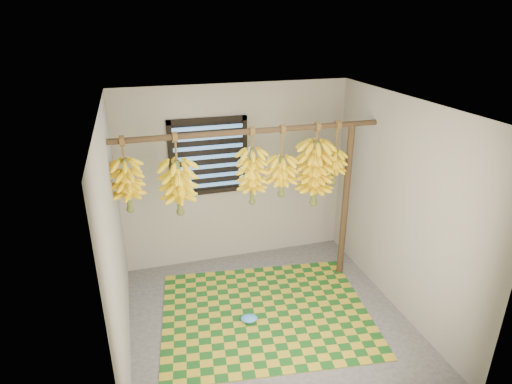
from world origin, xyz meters
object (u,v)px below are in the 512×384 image
object	(u,v)px
woven_mat	(266,313)
banana_bunch_c	(281,176)
banana_bunch_b	(179,188)
plastic_bag	(249,318)
banana_bunch_f	(335,167)
banana_bunch_d	(252,177)
banana_bunch_e	(315,174)
banana_bunch_a	(128,185)
support_post	(345,203)

from	to	relation	value
woven_mat	banana_bunch_c	world-z (taller)	banana_bunch_c
banana_bunch_b	plastic_bag	bearing A→B (deg)	-46.44
plastic_bag	banana_bunch_f	distance (m)	2.00
woven_mat	banana_bunch_d	size ratio (longest dim) A/B	2.58
banana_bunch_e	banana_bunch_f	distance (m)	0.26
banana_bunch_a	woven_mat	bearing A→B (deg)	-21.76
banana_bunch_c	banana_bunch_d	distance (m)	0.35
banana_bunch_b	banana_bunch_d	bearing A→B (deg)	0.00
banana_bunch_a	banana_bunch_f	world-z (taller)	same
banana_bunch_a	banana_bunch_b	size ratio (longest dim) A/B	0.89
banana_bunch_b	banana_bunch_c	world-z (taller)	same
banana_bunch_e	banana_bunch_f	bearing A→B (deg)	-0.00
banana_bunch_c	banana_bunch_d	xyz separation A→B (m)	(-0.35, 0.00, 0.03)
plastic_bag	woven_mat	bearing A→B (deg)	23.63
banana_bunch_b	banana_bunch_e	bearing A→B (deg)	0.00
woven_mat	banana_bunch_c	distance (m)	1.58
support_post	banana_bunch_b	world-z (taller)	banana_bunch_b
plastic_bag	banana_bunch_f	bearing A→B (deg)	27.24
banana_bunch_a	banana_bunch_e	bearing A→B (deg)	0.00
banana_bunch_c	banana_bunch_e	distance (m)	0.42
banana_bunch_c	banana_bunch_d	world-z (taller)	same
banana_bunch_e	banana_bunch_f	size ratio (longest dim) A/B	1.30
woven_mat	banana_bunch_e	xyz separation A→B (m)	(0.76, 0.54, 1.43)
banana_bunch_e	banana_bunch_b	bearing A→B (deg)	-180.00
banana_bunch_b	banana_bunch_c	xyz separation A→B (m)	(1.17, 0.00, 0.01)
support_post	woven_mat	distance (m)	1.65
plastic_bag	banana_bunch_a	bearing A→B (deg)	150.57
banana_bunch_b	banana_bunch_f	xyz separation A→B (m)	(1.84, 0.00, 0.05)
woven_mat	banana_bunch_a	distance (m)	2.10
banana_bunch_a	banana_bunch_d	xyz separation A→B (m)	(1.35, -0.00, -0.04)
plastic_bag	banana_bunch_b	size ratio (longest dim) A/B	0.21
woven_mat	banana_bunch_d	xyz separation A→B (m)	(-0.00, 0.54, 1.47)
banana_bunch_a	banana_bunch_f	xyz separation A→B (m)	(2.36, -0.00, -0.03)
plastic_bag	support_post	bearing A→B (deg)	24.12
banana_bunch_a	banana_bunch_b	distance (m)	0.53
banana_bunch_c	banana_bunch_f	size ratio (longest dim) A/B	1.09
banana_bunch_d	banana_bunch_e	distance (m)	0.77
woven_mat	banana_bunch_a	size ratio (longest dim) A/B	2.83
support_post	banana_bunch_b	bearing A→B (deg)	180.00
support_post	banana_bunch_a	xyz separation A→B (m)	(-2.55, 0.00, 0.52)
support_post	banana_bunch_d	bearing A→B (deg)	180.00
banana_bunch_b	banana_bunch_f	bearing A→B (deg)	0.00
woven_mat	banana_bunch_c	size ratio (longest dim) A/B	2.75
support_post	banana_bunch_b	xyz separation A→B (m)	(-2.03, 0.00, 0.44)
banana_bunch_c	banana_bunch_e	bearing A→B (deg)	0.00
support_post	woven_mat	size ratio (longest dim) A/B	0.86
banana_bunch_c	banana_bunch_f	distance (m)	0.67
banana_bunch_a	banana_bunch_b	bearing A→B (deg)	-0.00
banana_bunch_f	plastic_bag	bearing A→B (deg)	-152.76
banana_bunch_a	banana_bunch_b	xyz separation A→B (m)	(0.52, -0.00, -0.08)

